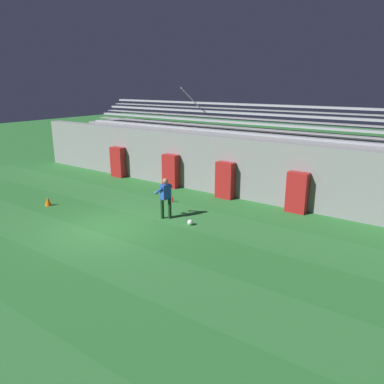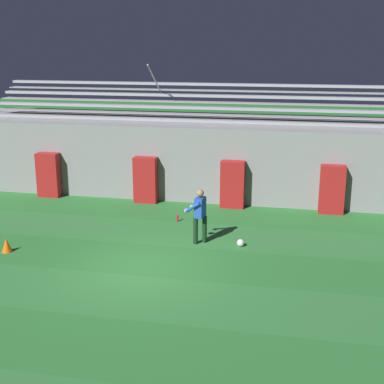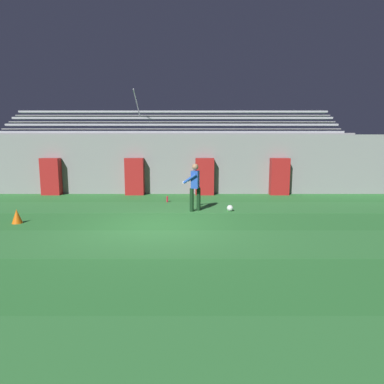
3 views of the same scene
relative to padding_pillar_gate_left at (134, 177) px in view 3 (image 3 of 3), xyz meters
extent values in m
plane|color=#2D7533|center=(1.63, -5.95, -0.86)|extent=(80.00, 80.00, 0.00)
cube|color=#337A38|center=(1.63, -11.95, -0.85)|extent=(28.00, 2.21, 0.01)
cube|color=#337A38|center=(1.63, -7.53, -0.85)|extent=(28.00, 2.21, 0.01)
cube|color=#337A38|center=(1.63, -3.12, -0.85)|extent=(28.00, 2.21, 0.01)
cube|color=gray|center=(1.63, 0.55, 0.54)|extent=(24.00, 0.60, 2.80)
cube|color=#B21E1E|center=(0.00, 0.00, 0.00)|extent=(0.86, 0.44, 1.71)
cube|color=#B21E1E|center=(3.27, 0.00, 0.00)|extent=(0.86, 0.44, 1.71)
cube|color=#B21E1E|center=(-3.90, 0.00, 0.00)|extent=(0.86, 0.44, 1.71)
cube|color=#B21E1E|center=(6.76, 0.00, 0.00)|extent=(0.86, 0.44, 1.71)
cube|color=gray|center=(1.63, 2.55, 0.59)|extent=(18.00, 3.20, 2.90)
cube|color=#A8AAB2|center=(1.63, 1.30, 2.09)|extent=(17.10, 0.36, 0.10)
cube|color=gray|center=(1.63, 1.10, 1.86)|extent=(17.10, 0.60, 0.04)
cube|color=#A8AAB2|center=(1.63, 2.00, 2.49)|extent=(17.10, 0.36, 0.10)
cube|color=gray|center=(1.63, 1.80, 2.26)|extent=(17.10, 0.60, 0.04)
cube|color=#A8AAB2|center=(1.63, 2.70, 2.89)|extent=(17.10, 0.36, 0.10)
cube|color=gray|center=(1.63, 2.50, 2.66)|extent=(17.10, 0.60, 0.04)
cube|color=#A8AAB2|center=(1.63, 3.40, 3.29)|extent=(17.10, 0.36, 0.10)
cube|color=gray|center=(1.63, 3.20, 3.06)|extent=(17.10, 0.60, 0.04)
cylinder|color=#A8AAB2|center=(-0.16, 2.10, 3.54)|extent=(0.06, 1.93, 1.25)
cylinder|color=#143319|center=(2.67, -3.89, -0.45)|extent=(0.17, 0.17, 0.82)
cylinder|color=#143319|center=(2.91, -3.71, -0.45)|extent=(0.17, 0.17, 0.82)
cube|color=#234CB2|center=(2.79, -3.80, 0.26)|extent=(0.31, 0.42, 0.60)
sphere|color=#A37556|center=(2.79, -3.80, 0.70)|extent=(0.22, 0.22, 0.22)
cylinder|color=#234CB2|center=(2.60, -4.01, 0.31)|extent=(0.49, 0.18, 0.37)
cylinder|color=#234CB2|center=(2.70, -3.54, 0.31)|extent=(0.49, 0.18, 0.37)
cube|color=silver|center=(2.42, -3.93, 0.18)|extent=(0.13, 0.13, 0.08)
cube|color=silver|center=(2.50, -3.53, 0.18)|extent=(0.13, 0.13, 0.08)
sphere|color=white|center=(4.01, -3.83, -0.75)|extent=(0.22, 0.22, 0.22)
cone|color=orange|center=(-2.52, -5.60, -0.65)|extent=(0.30, 0.30, 0.42)
cylinder|color=red|center=(1.67, -1.98, -0.74)|extent=(0.07, 0.07, 0.24)
camera|label=1|loc=(11.90, -14.73, 4.42)|focal=35.00mm
camera|label=2|loc=(5.56, -18.57, 4.95)|focal=50.00mm
camera|label=3|loc=(2.68, -14.90, 1.43)|focal=30.00mm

